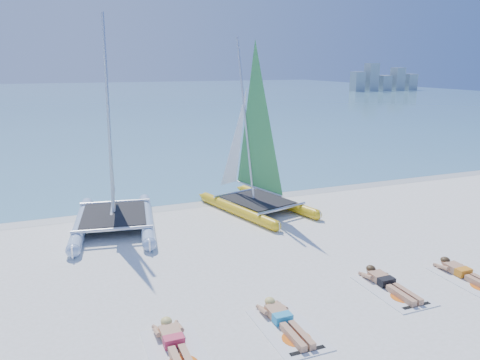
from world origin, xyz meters
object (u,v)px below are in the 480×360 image
Objects in this scene: towel_c at (393,291)px; towel_a at (177,354)px; towel_d at (471,280)px; catamaran_blue at (111,164)px; catamaran_yellow at (250,155)px; towel_b at (288,329)px; sunbather_d at (465,273)px; sunbather_b at (283,319)px; sunbather_a at (174,342)px; sunbather_c at (387,282)px.

towel_a is at bearing -174.38° from towel_c.
towel_c is 2.06m from towel_d.
catamaran_yellow is at bearing 12.04° from catamaran_blue.
towel_a and towel_d have the same top height.
sunbather_d reaches higher than towel_b.
sunbather_b is 4.98m from towel_d.
sunbather_b reaches higher than towel_b.
catamaran_yellow is at bearing 94.26° from towel_c.
sunbather_a is 5.13m from sunbather_c.
catamaran_blue reaches higher than towel_a.
catamaran_blue reaches higher than sunbather_b.
sunbather_d is (7.29, -6.85, -1.89)m from catamaran_blue.
sunbather_b is 2.98m from sunbather_c.
sunbather_d is at bearing 1.79° from sunbather_a.
towel_b is (2.17, -0.03, 0.00)m from towel_a.
towel_d is at bearing -85.63° from catamaran_yellow.
towel_b is (2.17, -0.22, -0.11)m from sunbather_a.
sunbather_b is at bearing -177.05° from sunbather_d.
sunbather_c is (5.10, 0.50, 0.00)m from sunbather_a.
towel_a and towel_b have the same top height.
catamaran_blue is 3.91× the size of sunbather_a.
catamaran_yellow is 9.01m from towel_a.
sunbather_b is at bearing -169.66° from sunbather_c.
towel_d is (2.04, -0.28, 0.00)m from towel_c.
sunbather_c is at bearing 90.00° from towel_c.
sunbather_c is (5.25, -6.57, -1.89)m from catamaran_blue.
sunbather_d is (7.15, 0.42, 0.11)m from towel_a.
sunbather_b is 1.00× the size of sunbather_d.
sunbather_a and sunbather_b have the same top height.
sunbather_d reaches higher than towel_c.
catamaran_yellow is at bearing 109.36° from towel_d.
towel_d is at bearing 2.95° from towel_b.
sunbather_b is at bearing -63.02° from catamaran_blue.
towel_a is 7.15m from towel_d.
sunbather_b is (2.17, 0.16, 0.11)m from towel_a.
sunbather_b is (2.32, -7.11, -1.89)m from catamaran_blue.
sunbather_b is at bearing -179.26° from towel_d.
catamaran_blue is 10.19m from sunbather_d.
sunbather_c is (2.93, 0.73, 0.11)m from towel_b.
catamaran_yellow is 8.16m from towel_b.
towel_a is 1.07× the size of sunbather_a.
catamaran_yellow is 3.51× the size of sunbather_d.
sunbather_d is (4.98, 0.26, 0.00)m from sunbather_b.
sunbather_c is 2.10m from towel_d.
towel_d is (4.98, 0.06, -0.11)m from sunbather_b.
towel_b is at bearing -169.66° from towel_c.
sunbather_a and sunbather_c have the same top height.
towel_a is 1.00× the size of towel_d.
towel_b is 2.98m from towel_c.
towel_b is 5.00m from sunbather_d.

